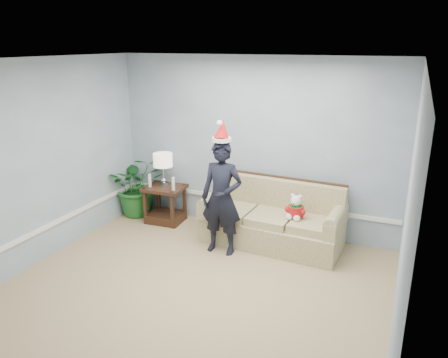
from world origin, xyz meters
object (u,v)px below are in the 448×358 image
Objects in this scene: sofa at (273,222)px; table_lamp at (163,161)px; side_table at (165,208)px; teddy_bear at (295,210)px; man at (222,198)px; houseplant at (138,185)px.

sofa is 3.69× the size of table_lamp.
side_table is 0.80m from table_lamp.
side_table is (-1.88, 0.05, -0.09)m from sofa.
sofa is at bearing -1.94° from table_lamp.
side_table is 1.82× the size of teddy_bear.
man is at bearing -25.51° from side_table.
teddy_bear is (2.24, -0.18, 0.39)m from side_table.
sofa is 0.94m from man.
teddy_bear is (0.36, -0.13, 0.29)m from sofa.
man reaches higher than houseplant.
sofa is 1.88m from side_table.
man is 4.44× the size of teddy_bear.
teddy_bear is at bearing 23.41° from man.
man reaches higher than table_lamp.
houseplant reaches higher than side_table.
houseplant reaches higher than teddy_bear.
table_lamp is (-0.01, 0.01, 0.80)m from side_table.
houseplant reaches higher than sofa.
teddy_bear is (2.84, -0.29, 0.09)m from houseplant.
man is (1.30, -0.62, 0.57)m from side_table.
sofa is 5.60× the size of teddy_bear.
houseplant is at bearing 157.31° from man.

